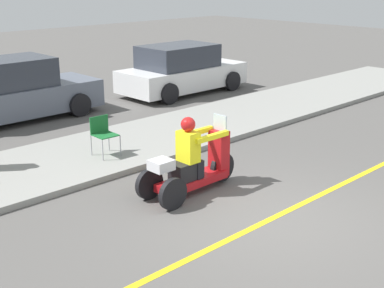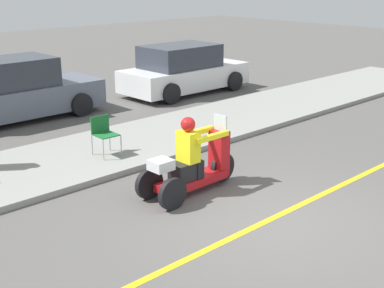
% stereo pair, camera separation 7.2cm
% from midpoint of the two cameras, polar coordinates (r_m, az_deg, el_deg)
% --- Properties ---
extents(ground_plane, '(60.00, 60.00, 0.00)m').
position_cam_midpoint_polar(ground_plane, '(8.86, 8.71, -7.90)').
color(ground_plane, '#565451').
extents(lane_stripe, '(24.00, 0.12, 0.01)m').
position_cam_midpoint_polar(lane_stripe, '(8.73, 7.96, -8.25)').
color(lane_stripe, gold).
rests_on(lane_stripe, ground).
extents(sidewalk_strip, '(28.00, 2.80, 0.12)m').
position_cam_midpoint_polar(sidewalk_strip, '(11.98, -8.78, -0.63)').
color(sidewalk_strip, gray).
rests_on(sidewalk_strip, ground).
extents(motorcycle_trike, '(2.10, 0.72, 1.43)m').
position_cam_midpoint_polar(motorcycle_trike, '(9.58, 0.24, -2.31)').
color(motorcycle_trike, black).
rests_on(motorcycle_trike, ground).
extents(folding_chair_curbside, '(0.48, 0.48, 0.82)m').
position_cam_midpoint_polar(folding_chair_curbside, '(11.39, -9.26, 1.34)').
color(folding_chair_curbside, '#A5A8AD').
rests_on(folding_chair_curbside, sidewalk_strip).
extents(parked_car_lot_far, '(4.36, 2.01, 1.59)m').
position_cam_midpoint_polar(parked_car_lot_far, '(17.66, -0.80, 7.85)').
color(parked_car_lot_far, silver).
rests_on(parked_car_lot_far, ground).
extents(parked_car_lot_right, '(4.79, 1.93, 1.67)m').
position_cam_midpoint_polar(parked_car_lot_right, '(15.04, -18.75, 5.25)').
color(parked_car_lot_right, slate).
rests_on(parked_car_lot_right, ground).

